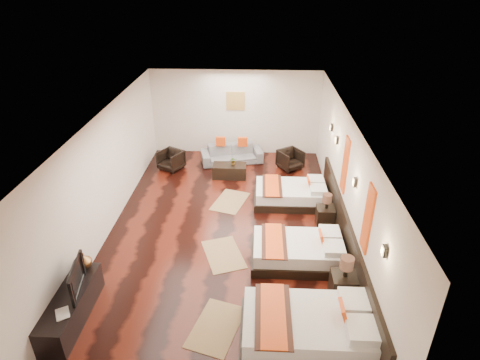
# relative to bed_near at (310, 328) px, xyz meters

# --- Properties ---
(floor) EXTENTS (5.50, 9.50, 0.01)m
(floor) POSITION_rel_bed_near_xyz_m (-1.70, 3.13, -0.30)
(floor) COLOR black
(floor) RESTS_ON ground
(ceiling) EXTENTS (5.50, 9.50, 0.01)m
(ceiling) POSITION_rel_bed_near_xyz_m (-1.70, 3.13, 2.50)
(ceiling) COLOR white
(ceiling) RESTS_ON floor
(back_wall) EXTENTS (5.50, 0.01, 2.80)m
(back_wall) POSITION_rel_bed_near_xyz_m (-1.70, 7.88, 1.10)
(back_wall) COLOR silver
(back_wall) RESTS_ON floor
(left_wall) EXTENTS (0.01, 9.50, 2.80)m
(left_wall) POSITION_rel_bed_near_xyz_m (-4.45, 3.13, 1.10)
(left_wall) COLOR silver
(left_wall) RESTS_ON floor
(right_wall) EXTENTS (0.01, 9.50, 2.80)m
(right_wall) POSITION_rel_bed_near_xyz_m (1.05, 3.13, 1.10)
(right_wall) COLOR silver
(right_wall) RESTS_ON floor
(headboard_panel) EXTENTS (0.08, 6.60, 0.90)m
(headboard_panel) POSITION_rel_bed_near_xyz_m (1.01, 2.33, 0.15)
(headboard_panel) COLOR black
(headboard_panel) RESTS_ON floor
(bed_near) EXTENTS (2.27, 1.43, 0.87)m
(bed_near) POSITION_rel_bed_near_xyz_m (0.00, 0.00, 0.00)
(bed_near) COLOR black
(bed_near) RESTS_ON floor
(bed_mid) EXTENTS (1.99, 1.25, 0.76)m
(bed_mid) POSITION_rel_bed_near_xyz_m (-0.00, 2.13, -0.04)
(bed_mid) COLOR black
(bed_mid) RESTS_ON floor
(bed_far) EXTENTS (1.95, 1.23, 0.74)m
(bed_far) POSITION_rel_bed_near_xyz_m (-0.00, 4.60, -0.04)
(bed_far) COLOR black
(bed_far) RESTS_ON floor
(nightstand_a) EXTENTS (0.48, 0.48, 0.95)m
(nightstand_a) POSITION_rel_bed_near_xyz_m (0.75, 1.07, 0.04)
(nightstand_a) COLOR black
(nightstand_a) RESTS_ON floor
(nightstand_b) EXTENTS (0.43, 0.43, 0.85)m
(nightstand_b) POSITION_rel_bed_near_xyz_m (0.75, 3.57, 0.00)
(nightstand_b) COLOR black
(nightstand_b) RESTS_ON floor
(jute_mat_near) EXTENTS (1.06, 1.36, 0.01)m
(jute_mat_near) POSITION_rel_bed_near_xyz_m (-1.60, 0.22, -0.29)
(jute_mat_near) COLOR olive
(jute_mat_near) RESTS_ON floor
(jute_mat_mid) EXTENTS (1.11, 1.38, 0.01)m
(jute_mat_mid) POSITION_rel_bed_near_xyz_m (-1.65, 2.25, -0.29)
(jute_mat_mid) COLOR olive
(jute_mat_mid) RESTS_ON floor
(jute_mat_far) EXTENTS (1.07, 1.37, 0.01)m
(jute_mat_far) POSITION_rel_bed_near_xyz_m (-1.66, 4.54, -0.29)
(jute_mat_far) COLOR olive
(jute_mat_far) RESTS_ON floor
(tv_console) EXTENTS (0.50, 1.80, 0.55)m
(tv_console) POSITION_rel_bed_near_xyz_m (-4.20, 0.30, -0.02)
(tv_console) COLOR black
(tv_console) RESTS_ON floor
(tv) EXTENTS (0.29, 0.93, 0.53)m
(tv) POSITION_rel_bed_near_xyz_m (-4.15, 0.45, 0.52)
(tv) COLOR black
(tv) RESTS_ON tv_console
(book) EXTENTS (0.33, 0.35, 0.03)m
(book) POSITION_rel_bed_near_xyz_m (-4.20, -0.19, 0.27)
(book) COLOR black
(book) RESTS_ON tv_console
(figurine) EXTENTS (0.30, 0.30, 0.31)m
(figurine) POSITION_rel_bed_near_xyz_m (-4.20, 1.06, 0.41)
(figurine) COLOR brown
(figurine) RESTS_ON tv_console
(sofa) EXTENTS (2.07, 1.21, 0.57)m
(sofa) POSITION_rel_bed_near_xyz_m (-1.78, 7.05, -0.01)
(sofa) COLOR slate
(sofa) RESTS_ON floor
(armchair_left) EXTENTS (0.90, 0.91, 0.61)m
(armchair_left) POSITION_rel_bed_near_xyz_m (-3.64, 6.45, 0.01)
(armchair_left) COLOR black
(armchair_left) RESTS_ON floor
(armchair_right) EXTENTS (0.92, 0.93, 0.62)m
(armchair_right) POSITION_rel_bed_near_xyz_m (0.08, 6.67, 0.01)
(armchair_right) COLOR black
(armchair_right) RESTS_ON floor
(coffee_table) EXTENTS (1.01, 0.51, 0.40)m
(coffee_table) POSITION_rel_bed_near_xyz_m (-1.78, 6.00, -0.10)
(coffee_table) COLOR black
(coffee_table) RESTS_ON floor
(table_plant) EXTENTS (0.24, 0.22, 0.24)m
(table_plant) POSITION_rel_bed_near_xyz_m (-1.66, 6.02, 0.22)
(table_plant) COLOR #2C6421
(table_plant) RESTS_ON coffee_table
(orange_panel_a) EXTENTS (0.04, 0.40, 1.30)m
(orange_panel_a) POSITION_rel_bed_near_xyz_m (1.03, 1.23, 1.40)
(orange_panel_a) COLOR #D86014
(orange_panel_a) RESTS_ON right_wall
(orange_panel_b) EXTENTS (0.04, 0.40, 1.30)m
(orange_panel_b) POSITION_rel_bed_near_xyz_m (1.03, 3.43, 1.40)
(orange_panel_b) COLOR #D86014
(orange_panel_b) RESTS_ON right_wall
(sconce_near) EXTENTS (0.07, 0.12, 0.18)m
(sconce_near) POSITION_rel_bed_near_xyz_m (1.01, 0.13, 1.55)
(sconce_near) COLOR black
(sconce_near) RESTS_ON right_wall
(sconce_mid) EXTENTS (0.07, 0.12, 0.18)m
(sconce_mid) POSITION_rel_bed_near_xyz_m (1.01, 2.33, 1.55)
(sconce_mid) COLOR black
(sconce_mid) RESTS_ON right_wall
(sconce_far) EXTENTS (0.07, 0.12, 0.18)m
(sconce_far) POSITION_rel_bed_near_xyz_m (1.01, 4.53, 1.55)
(sconce_far) COLOR black
(sconce_far) RESTS_ON right_wall
(sconce_lounge) EXTENTS (0.07, 0.12, 0.18)m
(sconce_lounge) POSITION_rel_bed_near_xyz_m (1.01, 5.43, 1.55)
(sconce_lounge) COLOR black
(sconce_lounge) RESTS_ON right_wall
(gold_artwork) EXTENTS (0.60, 0.04, 0.60)m
(gold_artwork) POSITION_rel_bed_near_xyz_m (-1.70, 7.86, 1.50)
(gold_artwork) COLOR #AD873F
(gold_artwork) RESTS_ON back_wall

